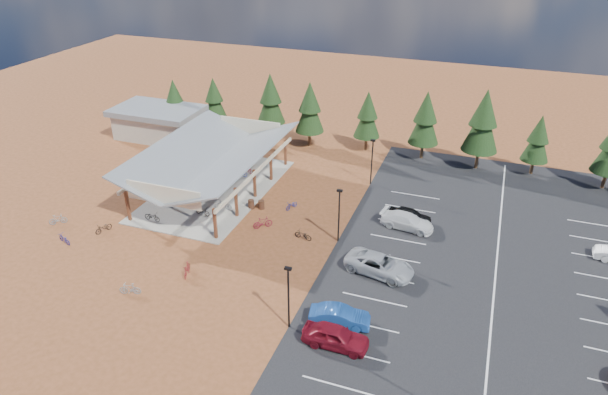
# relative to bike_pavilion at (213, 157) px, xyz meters

# --- Properties ---
(ground) EXTENTS (140.00, 140.00, 0.00)m
(ground) POSITION_rel_bike_pavilion_xyz_m (10.00, -7.00, -3.82)
(ground) COLOR brown
(ground) RESTS_ON ground
(asphalt_lot) EXTENTS (27.00, 44.00, 0.04)m
(asphalt_lot) POSITION_rel_bike_pavilion_xyz_m (28.50, -4.00, -3.80)
(asphalt_lot) COLOR black
(asphalt_lot) RESTS_ON ground
(concrete_pad) EXTENTS (10.60, 18.60, 0.10)m
(concrete_pad) POSITION_rel_bike_pavilion_xyz_m (0.00, 0.00, -3.77)
(concrete_pad) COLOR gray
(concrete_pad) RESTS_ON ground
(bike_pavilion) EXTENTS (11.65, 19.40, 4.97)m
(bike_pavilion) POSITION_rel_bike_pavilion_xyz_m (0.00, 0.00, 0.00)
(bike_pavilion) COLOR #4F2C16
(bike_pavilion) RESTS_ON concrete_pad
(outbuilding) EXTENTS (11.00, 7.00, 3.90)m
(outbuilding) POSITION_rel_bike_pavilion_xyz_m (-14.00, 11.00, -1.80)
(outbuilding) COLOR #ADA593
(outbuilding) RESTS_ON ground
(lamp_post_0) EXTENTS (0.50, 0.25, 5.14)m
(lamp_post_0) POSITION_rel_bike_pavilion_xyz_m (15.00, -17.00, -0.85)
(lamp_post_0) COLOR black
(lamp_post_0) RESTS_ON ground
(lamp_post_1) EXTENTS (0.50, 0.25, 5.14)m
(lamp_post_1) POSITION_rel_bike_pavilion_xyz_m (15.00, -5.00, -0.85)
(lamp_post_1) COLOR black
(lamp_post_1) RESTS_ON ground
(lamp_post_2) EXTENTS (0.50, 0.25, 5.14)m
(lamp_post_2) POSITION_rel_bike_pavilion_xyz_m (15.00, 7.00, -0.85)
(lamp_post_2) COLOR black
(lamp_post_2) RESTS_ON ground
(trash_bin_0) EXTENTS (0.60, 0.60, 0.90)m
(trash_bin_0) POSITION_rel_bike_pavilion_xyz_m (5.20, -2.24, -3.37)
(trash_bin_0) COLOR #402416
(trash_bin_0) RESTS_ON ground
(trash_bin_1) EXTENTS (0.60, 0.60, 0.90)m
(trash_bin_1) POSITION_rel_bike_pavilion_xyz_m (6.18, -1.97, -3.37)
(trash_bin_1) COLOR #402416
(trash_bin_1) RESTS_ON ground
(pine_0) EXTENTS (2.92, 2.92, 6.80)m
(pine_0) POSITION_rel_bike_pavilion_xyz_m (-13.31, 14.17, 0.32)
(pine_0) COLOR #382314
(pine_0) RESTS_ON ground
(pine_1) EXTENTS (3.04, 3.04, 7.09)m
(pine_1) POSITION_rel_bike_pavilion_xyz_m (-8.35, 15.82, 0.50)
(pine_1) COLOR #382314
(pine_1) RESTS_ON ground
(pine_2) EXTENTS (3.58, 3.58, 8.35)m
(pine_2) POSITION_rel_bike_pavilion_xyz_m (-0.36, 15.94, 1.27)
(pine_2) COLOR #382314
(pine_2) RESTS_ON ground
(pine_3) EXTENTS (3.51, 3.51, 8.18)m
(pine_3) POSITION_rel_bike_pavilion_xyz_m (5.29, 14.78, 1.17)
(pine_3) COLOR #382314
(pine_3) RESTS_ON ground
(pine_4) EXTENTS (3.19, 3.19, 7.43)m
(pine_4) POSITION_rel_bike_pavilion_xyz_m (12.19, 15.93, 0.71)
(pine_4) COLOR #382314
(pine_4) RESTS_ON ground
(pine_5) EXTENTS (3.52, 3.52, 8.21)m
(pine_5) POSITION_rel_bike_pavilion_xyz_m (19.01, 15.78, 1.19)
(pine_5) COLOR #382314
(pine_5) RESTS_ON ground
(pine_6) EXTENTS (3.98, 3.98, 9.28)m
(pine_6) POSITION_rel_bike_pavilion_xyz_m (25.34, 15.10, 1.85)
(pine_6) COLOR #382314
(pine_6) RESTS_ON ground
(pine_7) EXTENTS (2.95, 2.95, 6.88)m
(pine_7) POSITION_rel_bike_pavilion_xyz_m (31.25, 15.71, 0.37)
(pine_7) COLOR #382314
(pine_7) RESTS_ON ground
(bike_0) EXTENTS (1.77, 0.73, 0.91)m
(bike_0) POSITION_rel_bike_pavilion_xyz_m (-2.51, -7.80, -3.27)
(bike_0) COLOR black
(bike_0) RESTS_ON concrete_pad
(bike_1) EXTENTS (1.56, 0.82, 0.90)m
(bike_1) POSITION_rel_bike_pavilion_xyz_m (-1.88, -3.14, -3.27)
(bike_1) COLOR gray
(bike_1) RESTS_ON concrete_pad
(bike_2) EXTENTS (1.91, 0.87, 0.97)m
(bike_2) POSITION_rel_bike_pavilion_xyz_m (-2.65, 1.74, -3.24)
(bike_2) COLOR #18559C
(bike_2) RESTS_ON concrete_pad
(bike_3) EXTENTS (1.67, 0.79, 0.97)m
(bike_3) POSITION_rel_bike_pavilion_xyz_m (-3.39, 6.89, -3.24)
(bike_3) COLOR maroon
(bike_3) RESTS_ON concrete_pad
(bike_4) EXTENTS (1.67, 0.78, 0.85)m
(bike_4) POSITION_rel_bike_pavilion_xyz_m (1.43, -5.21, -3.30)
(bike_4) COLOR black
(bike_4) RESTS_ON concrete_pad
(bike_5) EXTENTS (1.80, 0.85, 1.05)m
(bike_5) POSITION_rel_bike_pavilion_xyz_m (2.80, -3.58, -3.20)
(bike_5) COLOR #989BA1
(bike_5) RESTS_ON concrete_pad
(bike_6) EXTENTS (1.84, 0.67, 0.96)m
(bike_6) POSITION_rel_bike_pavilion_xyz_m (0.99, 3.74, -3.24)
(bike_6) COLOR #16299F
(bike_6) RESTS_ON concrete_pad
(bike_7) EXTENTS (1.59, 0.55, 0.94)m
(bike_7) POSITION_rel_bike_pavilion_xyz_m (1.43, 4.68, -3.25)
(bike_7) COLOR maroon
(bike_7) RESTS_ON concrete_pad
(bike_8) EXTENTS (1.07, 1.79, 0.89)m
(bike_8) POSITION_rel_bike_pavilion_xyz_m (-5.62, -10.93, -3.38)
(bike_8) COLOR black
(bike_8) RESTS_ON ground
(bike_9) EXTENTS (1.55, 1.40, 0.98)m
(bike_9) POSITION_rel_bike_pavilion_xyz_m (-10.59, -11.20, -3.33)
(bike_9) COLOR gray
(bike_9) RESTS_ON ground
(bike_10) EXTENTS (1.74, 1.06, 0.86)m
(bike_10) POSITION_rel_bike_pavilion_xyz_m (-7.68, -13.68, -3.39)
(bike_10) COLOR navy
(bike_10) RESTS_ON ground
(bike_11) EXTENTS (1.02, 1.87, 1.08)m
(bike_11) POSITION_rel_bike_pavilion_xyz_m (5.00, -14.06, -3.28)
(bike_11) COLOR maroon
(bike_11) RESTS_ON ground
(bike_13) EXTENTS (1.77, 0.96, 1.02)m
(bike_13) POSITION_rel_bike_pavilion_xyz_m (2.20, -17.74, -3.31)
(bike_13) COLOR gray
(bike_13) RESTS_ON ground
(bike_14) EXTENTS (1.08, 1.65, 0.82)m
(bike_14) POSITION_rel_bike_pavilion_xyz_m (8.99, -0.96, -3.41)
(bike_14) COLOR navy
(bike_14) RESTS_ON ground
(bike_15) EXTENTS (1.75, 1.61, 1.12)m
(bike_15) POSITION_rel_bike_pavilion_xyz_m (7.79, -5.25, -3.26)
(bike_15) COLOR maroon
(bike_15) RESTS_ON ground
(bike_16) EXTENTS (1.77, 0.91, 0.89)m
(bike_16) POSITION_rel_bike_pavilion_xyz_m (11.97, -5.83, -3.38)
(bike_16) COLOR black
(bike_16) RESTS_ON ground
(car_0) EXTENTS (4.56, 1.84, 1.55)m
(car_0) POSITION_rel_bike_pavilion_xyz_m (18.65, -17.66, -3.01)
(car_0) COLOR maroon
(car_0) RESTS_ON asphalt_lot
(car_1) EXTENTS (4.53, 2.26, 1.43)m
(car_1) POSITION_rel_bike_pavilion_xyz_m (18.30, -15.57, -3.07)
(car_1) COLOR #1B4999
(car_1) RESTS_ON asphalt_lot
(car_2) EXTENTS (6.03, 3.62, 1.57)m
(car_2) POSITION_rel_bike_pavilion_xyz_m (19.56, -8.52, -3.00)
(car_2) COLOR #AEB2B7
(car_2) RESTS_ON asphalt_lot
(car_3) EXTENTS (5.14, 2.64, 1.43)m
(car_3) POSITION_rel_bike_pavilion_xyz_m (20.36, -0.75, -3.07)
(car_3) COLOR white
(car_3) RESTS_ON asphalt_lot
(car_4) EXTENTS (4.23, 2.15, 1.38)m
(car_4) POSITION_rel_bike_pavilion_xyz_m (20.37, 0.41, -3.09)
(car_4) COLOR black
(car_4) RESTS_ON asphalt_lot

